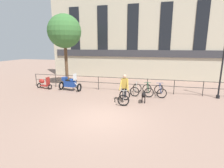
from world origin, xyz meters
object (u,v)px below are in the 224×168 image
cyclist_with_bike (124,90)px  street_lamp (223,62)px  parked_scooter (44,83)px  parked_bicycle_near_lamp (136,89)px  dog (144,95)px  parked_bicycle_mid_right (160,91)px  parked_bicycle_mid_left (148,90)px  parked_motorcycle (70,83)px

cyclist_with_bike → street_lamp: 6.51m
cyclist_with_bike → parked_scooter: cyclist_with_bike is taller
cyclist_with_bike → parked_scooter: bearing=158.9°
parked_bicycle_near_lamp → street_lamp: 5.76m
dog → cyclist_with_bike: bearing=-174.9°
parked_scooter → dog: bearing=-90.3°
dog → street_lamp: size_ratio=0.22×
street_lamp → parked_bicycle_mid_right: bearing=-174.1°
parked_bicycle_mid_left → parked_bicycle_mid_right: 0.84m
parked_scooter → street_lamp: size_ratio=0.31×
parked_bicycle_mid_right → parked_scooter: bearing=-9.2°
parked_bicycle_near_lamp → parked_motorcycle: bearing=5.2°
dog → parked_bicycle_near_lamp: 1.88m
parked_motorcycle → street_lamp: size_ratio=0.42×
parked_bicycle_mid_left → parked_bicycle_near_lamp: bearing=-9.9°
parked_motorcycle → parked_bicycle_near_lamp: parked_motorcycle is taller
cyclist_with_bike → parked_bicycle_mid_left: (1.33, 1.93, -0.41)m
parked_scooter → street_lamp: street_lamp is taller
parked_bicycle_mid_right → street_lamp: (3.70, 0.38, 2.04)m
parked_bicycle_mid_left → dog: bearing=74.3°
parked_scooter → parked_bicycle_mid_left: bearing=-78.0°
street_lamp → parked_scooter: bearing=-178.1°
parked_bicycle_near_lamp → parked_bicycle_mid_left: size_ratio=0.95×
parked_bicycle_mid_right → parked_scooter: 9.07m
cyclist_with_bike → dog: (1.16, 0.17, -0.30)m
parked_bicycle_mid_right → cyclist_with_bike: bearing=32.1°
dog → parked_motorcycle: bearing=160.8°
parked_motorcycle → parked_bicycle_mid_right: 6.73m
dog → parked_bicycle_mid_left: size_ratio=0.76×
parked_bicycle_mid_right → parked_motorcycle: bearing=-8.4°
dog → parked_bicycle_mid_right: parked_bicycle_mid_right is taller
cyclist_with_bike → parked_bicycle_mid_right: 2.93m
parked_bicycle_near_lamp → parked_bicycle_mid_left: same height
parked_motorcycle → street_lamp: 10.59m
parked_bicycle_mid_left → parked_scooter: size_ratio=0.90×
dog → parked_motorcycle: (-5.71, 1.62, 0.09)m
parked_bicycle_near_lamp → parked_bicycle_mid_right: 1.67m
parked_bicycle_near_lamp → parked_scooter: bearing=4.0°
parked_bicycle_mid_right → parked_bicycle_mid_left: bearing=-9.5°
parked_bicycle_mid_left → parked_bicycle_mid_right: (0.84, -0.00, -0.00)m
dog → parked_bicycle_mid_right: size_ratio=0.76×
parked_motorcycle → parked_bicycle_near_lamp: (5.05, 0.14, -0.20)m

